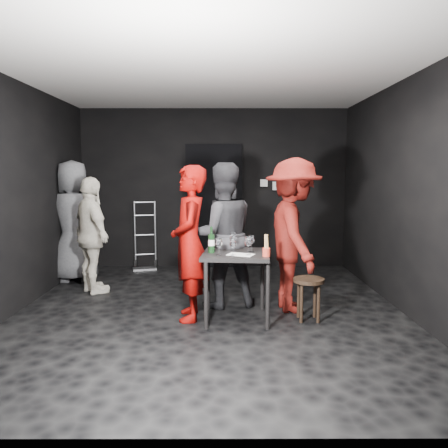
{
  "coord_description": "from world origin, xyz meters",
  "views": [
    {
      "loc": [
        0.15,
        -5.0,
        1.62
      ],
      "look_at": [
        0.17,
        0.25,
        1.0
      ],
      "focal_mm": 35.0,
      "sensor_mm": 36.0,
      "label": 1
    }
  ],
  "objects_px": {
    "breadstick_cup": "(266,246)",
    "hand_truck": "(145,256)",
    "tasting_table": "(236,261)",
    "man_maroon": "(294,220)",
    "bystander_cream": "(92,233)",
    "wine_bottle": "(211,243)",
    "woman_black": "(222,224)",
    "stool": "(309,287)",
    "server_red": "(190,233)",
    "bystander_grey": "(74,209)"
  },
  "relations": [
    {
      "from": "bystander_cream",
      "to": "bystander_grey",
      "type": "distance_m",
      "value": 0.84
    },
    {
      "from": "tasting_table",
      "to": "bystander_cream",
      "type": "relative_size",
      "value": 0.46
    },
    {
      "from": "server_red",
      "to": "man_maroon",
      "type": "height_order",
      "value": "man_maroon"
    },
    {
      "from": "bystander_grey",
      "to": "man_maroon",
      "type": "bearing_deg",
      "value": 148.12
    },
    {
      "from": "hand_truck",
      "to": "wine_bottle",
      "type": "bearing_deg",
      "value": -80.27
    },
    {
      "from": "hand_truck",
      "to": "man_maroon",
      "type": "xyz_separation_m",
      "value": [
        2.15,
        -2.25,
        0.86
      ]
    },
    {
      "from": "stool",
      "to": "server_red",
      "type": "height_order",
      "value": "server_red"
    },
    {
      "from": "tasting_table",
      "to": "server_red",
      "type": "distance_m",
      "value": 0.6
    },
    {
      "from": "bystander_cream",
      "to": "wine_bottle",
      "type": "xyz_separation_m",
      "value": [
        1.63,
        -1.09,
        0.04
      ]
    },
    {
      "from": "woman_black",
      "to": "man_maroon",
      "type": "bearing_deg",
      "value": 154.61
    },
    {
      "from": "hand_truck",
      "to": "wine_bottle",
      "type": "xyz_separation_m",
      "value": [
        1.2,
        -2.59,
        0.65
      ]
    },
    {
      "from": "man_maroon",
      "to": "wine_bottle",
      "type": "bearing_deg",
      "value": 103.53
    },
    {
      "from": "breadstick_cup",
      "to": "hand_truck",
      "type": "bearing_deg",
      "value": 122.31
    },
    {
      "from": "breadstick_cup",
      "to": "server_red",
      "type": "bearing_deg",
      "value": 163.04
    },
    {
      "from": "hand_truck",
      "to": "server_red",
      "type": "distance_m",
      "value": 2.83
    },
    {
      "from": "man_maroon",
      "to": "breadstick_cup",
      "type": "height_order",
      "value": "man_maroon"
    },
    {
      "from": "stool",
      "to": "server_red",
      "type": "relative_size",
      "value": 0.24
    },
    {
      "from": "stool",
      "to": "tasting_table",
      "type": "bearing_deg",
      "value": 177.39
    },
    {
      "from": "tasting_table",
      "to": "bystander_grey",
      "type": "relative_size",
      "value": 0.35
    },
    {
      "from": "stool",
      "to": "wine_bottle",
      "type": "distance_m",
      "value": 1.17
    },
    {
      "from": "bystander_cream",
      "to": "wine_bottle",
      "type": "distance_m",
      "value": 1.97
    },
    {
      "from": "stool",
      "to": "bystander_cream",
      "type": "distance_m",
      "value": 2.96
    },
    {
      "from": "bystander_cream",
      "to": "man_maroon",
      "type": "bearing_deg",
      "value": -144.03
    },
    {
      "from": "hand_truck",
      "to": "woman_black",
      "type": "distance_m",
      "value": 2.59
    },
    {
      "from": "server_red",
      "to": "breadstick_cup",
      "type": "xyz_separation_m",
      "value": [
        0.82,
        -0.25,
        -0.11
      ]
    },
    {
      "from": "tasting_table",
      "to": "man_maroon",
      "type": "relative_size",
      "value": 0.35
    },
    {
      "from": "wine_bottle",
      "to": "man_maroon",
      "type": "bearing_deg",
      "value": 19.8
    },
    {
      "from": "stool",
      "to": "server_red",
      "type": "xyz_separation_m",
      "value": [
        -1.31,
        0.07,
        0.59
      ]
    },
    {
      "from": "tasting_table",
      "to": "man_maroon",
      "type": "distance_m",
      "value": 0.87
    },
    {
      "from": "tasting_table",
      "to": "breadstick_cup",
      "type": "height_order",
      "value": "breadstick_cup"
    },
    {
      "from": "wine_bottle",
      "to": "breadstick_cup",
      "type": "xyz_separation_m",
      "value": [
        0.58,
        -0.22,
        0.0
      ]
    },
    {
      "from": "hand_truck",
      "to": "tasting_table",
      "type": "distance_m",
      "value": 3.01
    },
    {
      "from": "man_maroon",
      "to": "tasting_table",
      "type": "bearing_deg",
      "value": 110.33
    },
    {
      "from": "stool",
      "to": "man_maroon",
      "type": "distance_m",
      "value": 0.8
    },
    {
      "from": "tasting_table",
      "to": "bystander_grey",
      "type": "height_order",
      "value": "bystander_grey"
    },
    {
      "from": "hand_truck",
      "to": "breadstick_cup",
      "type": "bearing_deg",
      "value": -72.72
    },
    {
      "from": "stool",
      "to": "bystander_grey",
      "type": "distance_m",
      "value": 3.69
    },
    {
      "from": "woman_black",
      "to": "wine_bottle",
      "type": "height_order",
      "value": "woman_black"
    },
    {
      "from": "stool",
      "to": "man_maroon",
      "type": "relative_size",
      "value": 0.22
    },
    {
      "from": "woman_black",
      "to": "breadstick_cup",
      "type": "distance_m",
      "value": 0.88
    },
    {
      "from": "tasting_table",
      "to": "server_red",
      "type": "height_order",
      "value": "server_red"
    },
    {
      "from": "server_red",
      "to": "wine_bottle",
      "type": "height_order",
      "value": "server_red"
    },
    {
      "from": "man_maroon",
      "to": "breadstick_cup",
      "type": "xyz_separation_m",
      "value": [
        -0.37,
        -0.56,
        -0.21
      ]
    },
    {
      "from": "bystander_cream",
      "to": "wine_bottle",
      "type": "bearing_deg",
      "value": -161.65
    },
    {
      "from": "tasting_table",
      "to": "bystander_cream",
      "type": "height_order",
      "value": "bystander_cream"
    },
    {
      "from": "breadstick_cup",
      "to": "tasting_table",
      "type": "bearing_deg",
      "value": 144.98
    },
    {
      "from": "hand_truck",
      "to": "man_maroon",
      "type": "bearing_deg",
      "value": -61.35
    },
    {
      "from": "stool",
      "to": "woman_black",
      "type": "distance_m",
      "value": 1.27
    },
    {
      "from": "breadstick_cup",
      "to": "bystander_cream",
      "type": "bearing_deg",
      "value": 149.4
    },
    {
      "from": "hand_truck",
      "to": "breadstick_cup",
      "type": "xyz_separation_m",
      "value": [
        1.78,
        -2.81,
        0.65
      ]
    }
  ]
}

